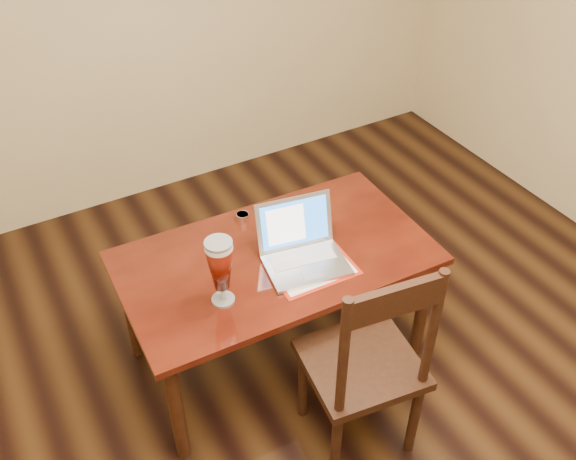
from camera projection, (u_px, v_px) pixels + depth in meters
room_shell at (403, 118)px, 1.75m from camera, size 4.51×5.01×2.71m
dining_table at (274, 267)px, 2.98m from camera, size 1.46×0.85×1.00m
dining_chair at (366, 365)px, 2.66m from camera, size 0.52×0.50×1.10m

